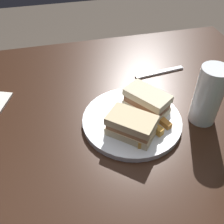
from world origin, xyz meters
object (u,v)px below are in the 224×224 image
(sandwich_half_left, at_px, (131,125))
(pint_glass, at_px, (207,99))
(plate, at_px, (132,120))
(fork, at_px, (160,72))
(sandwich_half_right, at_px, (147,101))

(sandwich_half_left, xyz_separation_m, pint_glass, (-0.22, -0.02, 0.03))
(sandwich_half_left, bearing_deg, plate, -110.03)
(plate, distance_m, fork, 0.27)
(sandwich_half_left, bearing_deg, fork, -125.01)
(sandwich_half_left, bearing_deg, sandwich_half_right, -131.19)
(pint_glass, height_order, fork, pint_glass)
(sandwich_half_left, distance_m, fork, 0.32)
(fork, bearing_deg, pint_glass, -89.01)
(pint_glass, distance_m, fork, 0.25)
(sandwich_half_right, bearing_deg, plate, 27.66)
(plate, relative_size, fork, 1.52)
(plate, relative_size, sandwich_half_right, 1.96)
(pint_glass, relative_size, fork, 0.93)
(sandwich_half_left, distance_m, sandwich_half_right, 0.10)
(sandwich_half_left, distance_m, pint_glass, 0.22)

